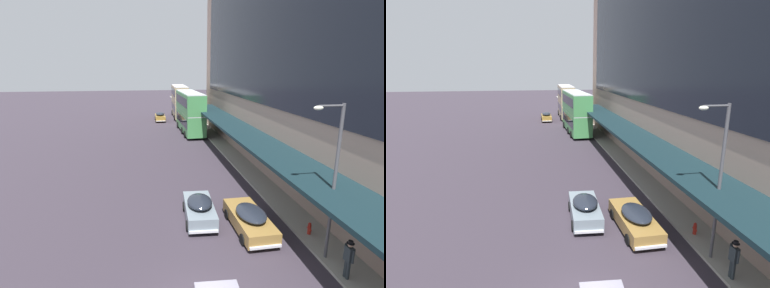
{
  "view_description": "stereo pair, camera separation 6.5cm",
  "coord_description": "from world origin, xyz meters",
  "views": [
    {
      "loc": [
        -2.27,
        -9.62,
        9.32
      ],
      "look_at": [
        2.66,
        21.66,
        1.22
      ],
      "focal_mm": 28.0,
      "sensor_mm": 36.0,
      "label": 1
    },
    {
      "loc": [
        -2.2,
        -9.63,
        9.32
      ],
      "look_at": [
        2.66,
        21.66,
        1.22
      ],
      "focal_mm": 28.0,
      "sensor_mm": 36.0,
      "label": 2
    }
  ],
  "objects": [
    {
      "name": "transit_bus_kerbside_rear",
      "position": [
        4.17,
        33.21,
        3.2
      ],
      "size": [
        3.04,
        10.87,
        5.94
      ],
      "color": "#458F4F",
      "rests_on": "ground"
    },
    {
      "name": "pedestrian_at_kerb",
      "position": [
        6.38,
        0.73,
        1.18
      ],
      "size": [
        0.33,
        0.62,
        1.86
      ],
      "color": "#2A3237",
      "rests_on": "sidewalk_kerb"
    },
    {
      "name": "transit_bus_kerbside_front",
      "position": [
        4.27,
        47.08,
        3.26
      ],
      "size": [
        2.81,
        9.86,
        6.05
      ],
      "color": "tan",
      "rests_on": "ground"
    },
    {
      "name": "fire_hydrant",
      "position": [
        6.67,
        4.38,
        0.49
      ],
      "size": [
        0.2,
        0.4,
        0.7
      ],
      "color": "red",
      "rests_on": "sidewalk_kerb"
    },
    {
      "name": "sedan_trailing_mid",
      "position": [
        3.54,
        5.56,
        0.73
      ],
      "size": [
        2.04,
        4.97,
        1.45
      ],
      "color": "olive",
      "rests_on": "ground"
    },
    {
      "name": "sedan_far_back",
      "position": [
        0.85,
        7.22,
        0.79
      ],
      "size": [
        2.05,
        4.42,
        1.6
      ],
      "color": "gray",
      "rests_on": "ground"
    },
    {
      "name": "sedan_second_mid",
      "position": [
        0.36,
        43.9,
        0.79
      ],
      "size": [
        1.85,
        4.66,
        1.6
      ],
      "color": "olive",
      "rests_on": "ground"
    },
    {
      "name": "street_lamp",
      "position": [
        6.19,
        2.27,
        4.56
      ],
      "size": [
        1.5,
        0.28,
        7.66
      ],
      "color": "#4C4C51",
      "rests_on": "sidewalk_kerb"
    }
  ]
}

